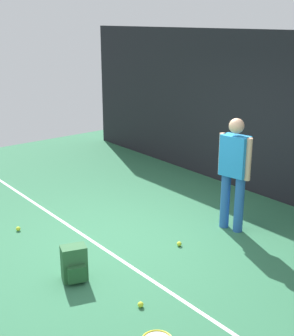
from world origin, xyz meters
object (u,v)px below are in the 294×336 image
(tennis_ball_far_left, at_px, (18,229))
(tennis_ball_by_fence, at_px, (179,244))
(backpack, at_px, (74,264))
(tennis_player, at_px, (234,168))
(tennis_ball_near_player, at_px, (141,305))

(tennis_ball_far_left, bearing_deg, tennis_ball_by_fence, 39.64)
(backpack, bearing_deg, tennis_player, 13.89)
(tennis_ball_far_left, bearing_deg, tennis_player, 52.70)
(tennis_ball_by_fence, bearing_deg, backpack, -95.06)
(backpack, xyz_separation_m, tennis_ball_by_fence, (0.14, 1.59, -0.18))
(backpack, distance_m, tennis_ball_by_fence, 1.60)
(backpack, relative_size, tennis_ball_far_left, 6.67)
(backpack, bearing_deg, tennis_ball_near_player, -55.68)
(tennis_player, height_order, tennis_ball_far_left, tennis_player)
(tennis_ball_near_player, distance_m, tennis_ball_by_fence, 1.55)
(tennis_ball_near_player, relative_size, tennis_ball_by_fence, 1.00)
(backpack, xyz_separation_m, tennis_ball_far_left, (-1.73, 0.04, -0.18))
(backpack, distance_m, tennis_ball_near_player, 1.01)
(tennis_player, xyz_separation_m, tennis_ball_by_fence, (-0.07, -0.99, -0.93))
(tennis_player, bearing_deg, backpack, 75.54)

